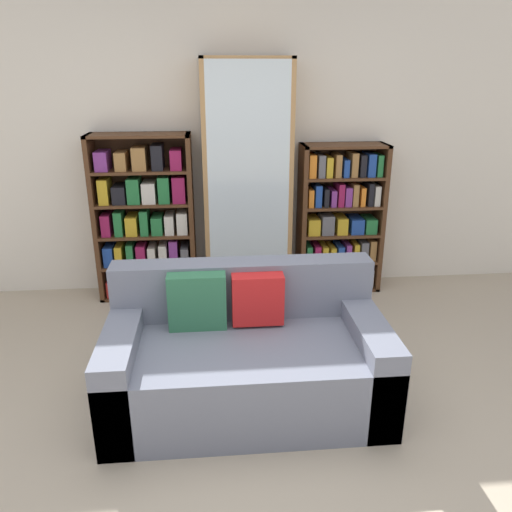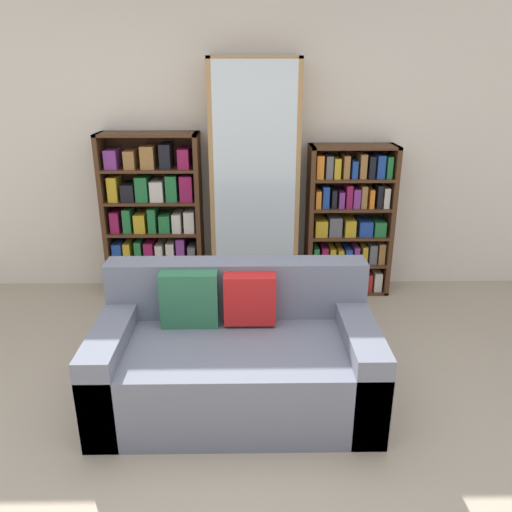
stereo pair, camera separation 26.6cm
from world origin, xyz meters
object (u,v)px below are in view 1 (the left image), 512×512
Objects in this scene: couch at (246,358)px; bookshelf_right at (340,220)px; wine_bottle at (311,303)px; bookshelf_left at (146,222)px; display_cabinet at (247,183)px.

bookshelf_right is at bearing 59.31° from couch.
wine_bottle is at bearing 58.76° from couch.
wine_bottle is at bearing -119.84° from bookshelf_right.
bookshelf_left is (-0.78, 1.70, 0.40)m from couch.
display_cabinet is (0.92, -0.02, 0.34)m from bookshelf_left.
couch is 1.91m from bookshelf_left.
couch is 0.80× the size of display_cabinet.
display_cabinet is at bearing 126.65° from wine_bottle.
display_cabinet is 5.41× the size of wine_bottle.
bookshelf_right is (1.01, 1.70, 0.37)m from couch.
display_cabinet is 1.52× the size of bookshelf_right.
wine_bottle is (0.62, 1.03, -0.14)m from couch.
bookshelf_left reaches higher than wine_bottle.
display_cabinet is at bearing -0.95° from bookshelf_left.
bookshelf_right is 3.55× the size of wine_bottle.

